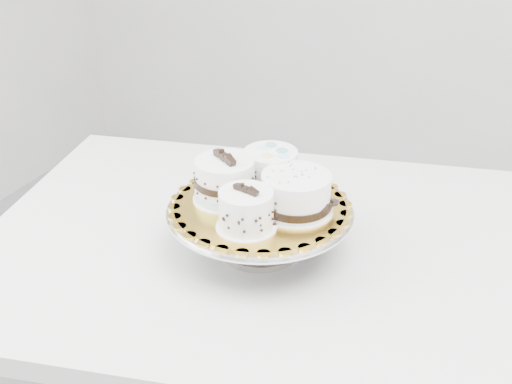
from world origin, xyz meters
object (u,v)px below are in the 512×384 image
at_px(cake_stand, 260,221).
at_px(cake_ribbon, 296,194).
at_px(cake_board, 260,206).
at_px(cake_swirl, 246,211).
at_px(cake_dots, 270,169).
at_px(cake_banded, 225,182).
at_px(table, 293,277).

bearing_deg(cake_stand, cake_ribbon, 5.96).
relative_size(cake_board, cake_swirl, 2.79).
xyz_separation_m(cake_board, cake_dots, (-0.01, 0.07, 0.04)).
height_order(cake_banded, cake_dots, cake_banded).
height_order(cake_stand, cake_board, cake_board).
bearing_deg(cake_board, table, 45.62).
height_order(cake_dots, cake_ribbon, cake_dots).
xyz_separation_m(cake_swirl, cake_ribbon, (0.06, 0.09, 0.00)).
xyz_separation_m(table, cake_dots, (-0.06, 0.02, 0.21)).
xyz_separation_m(cake_banded, cake_ribbon, (0.13, 0.01, -0.00)).
relative_size(cake_stand, cake_board, 1.09).
bearing_deg(cake_swirl, cake_banded, 149.31).
relative_size(cake_stand, cake_ribbon, 2.25).
distance_m(cake_swirl, cake_dots, 0.15).
distance_m(cake_stand, cake_banded, 0.09).
bearing_deg(cake_stand, cake_banded, -175.17).
height_order(cake_swirl, cake_dots, cake_swirl).
xyz_separation_m(cake_stand, cake_ribbon, (0.07, 0.01, 0.06)).
height_order(cake_swirl, cake_banded, cake_banded).
bearing_deg(cake_banded, cake_dots, 87.16).
height_order(table, cake_board, cake_board).
relative_size(table, cake_swirl, 12.03).
bearing_deg(cake_banded, cake_swirl, -11.21).
bearing_deg(cake_ribbon, cake_board, -158.45).
height_order(table, cake_dots, cake_dots).
bearing_deg(cake_stand, cake_swirl, -83.15).
bearing_deg(cake_dots, cake_stand, -76.98).
bearing_deg(table, cake_swirl, -118.70).
relative_size(cake_dots, cake_ribbon, 0.82).
height_order(cake_banded, cake_ribbon, cake_banded).
relative_size(cake_stand, cake_dots, 2.75).
distance_m(table, cake_banded, 0.25).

